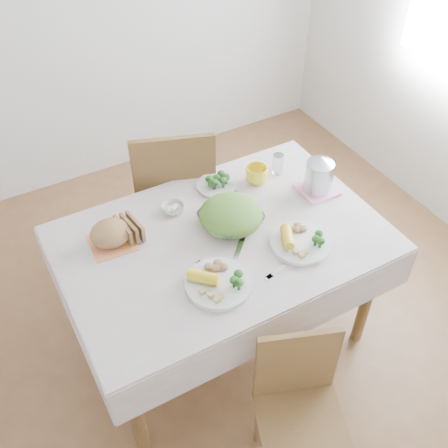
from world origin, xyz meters
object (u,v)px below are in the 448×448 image
salad_bowl (231,220)px  electric_kettle (319,172)px  yellow_mug (257,175)px  chair_near (304,417)px  chair_far (174,197)px  dinner_plate_left (219,284)px  dinner_plate_right (300,243)px  dining_table (223,290)px

salad_bowl → electric_kettle: 0.52m
salad_bowl → yellow_mug: 0.36m
salad_bowl → chair_near: bearing=-99.7°
chair_far → dinner_plate_left: 1.03m
chair_near → dinner_plate_right: bearing=79.1°
dining_table → dinner_plate_right: size_ratio=4.97×
chair_far → chair_near: bearing=104.3°
dinner_plate_left → electric_kettle: (0.75, 0.31, 0.11)m
salad_bowl → dinner_plate_left: 0.38m
dining_table → dinner_plate_right: dinner_plate_right is taller
dinner_plate_right → salad_bowl: bearing=127.9°
chair_near → salad_bowl: 0.93m
dining_table → electric_kettle: (0.59, 0.06, 0.51)m
chair_far → dining_table: bearing=104.1°
yellow_mug → electric_kettle: electric_kettle is taller
chair_far → salad_bowl: (0.01, -0.65, 0.33)m
salad_bowl → electric_kettle: electric_kettle is taller
dinner_plate_left → dining_table: bearing=57.8°
dinner_plate_right → electric_kettle: 0.43m
dining_table → chair_far: (0.06, 0.71, 0.09)m
chair_far → salad_bowl: size_ratio=3.59×
dinner_plate_left → yellow_mug: 0.74m
chair_far → electric_kettle: size_ratio=5.19×
electric_kettle → chair_far: bearing=120.8°
chair_far → dinner_plate_right: 1.00m
chair_far → electric_kettle: bearing=148.5°
chair_far → dinner_plate_left: (-0.22, -0.96, 0.31)m
chair_far → dinner_plate_right: chair_far is taller
dinner_plate_right → electric_kettle: (0.30, 0.28, 0.11)m
chair_far → dinner_plate_left: size_ratio=3.49×
dining_table → salad_bowl: 0.43m
chair_far → dinner_plate_right: size_ratio=3.61×
salad_bowl → dinner_plate_right: 0.35m
electric_kettle → dinner_plate_left: bearing=-165.7°
dinner_plate_right → yellow_mug: yellow_mug is taller
chair_near → electric_kettle: size_ratio=4.09×
chair_near → chair_far: (0.13, 1.51, -0.00)m
dinner_plate_left → yellow_mug: size_ratio=2.44×
dining_table → dinner_plate_left: bearing=-122.2°
dining_table → chair_near: chair_near is taller
dinner_plate_left → dinner_plate_right: size_ratio=1.03×
dining_table → dinner_plate_left: dinner_plate_left is taller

